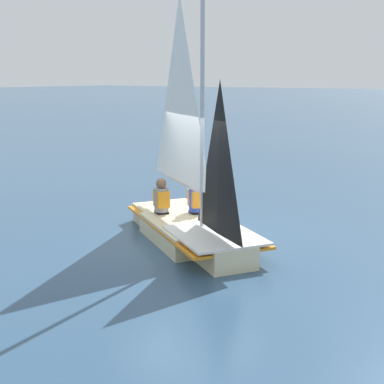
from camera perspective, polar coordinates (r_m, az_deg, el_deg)
The scene contains 4 objects.
ground_plane at distance 10.79m, azimuth 0.00°, elevation -5.25°, with size 260.00×260.00×0.00m, color #2D4C6B.
sailboat_main at distance 10.65m, azimuth -0.12°, elevation -1.63°, with size 3.37×4.09×4.96m.
sailor_helm at distance 11.25m, azimuth 0.42°, elevation -1.17°, with size 0.41×0.43×1.16m.
sailor_crew at distance 11.26m, azimuth -3.27°, elevation -1.24°, with size 0.41×0.43×1.16m.
Camera 1 is at (-8.41, -5.93, 3.25)m, focal length 50.00 mm.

